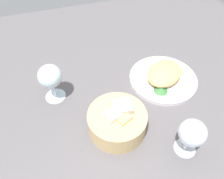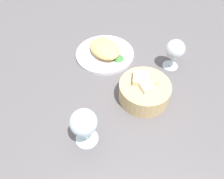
{
  "view_description": "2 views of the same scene",
  "coord_description": "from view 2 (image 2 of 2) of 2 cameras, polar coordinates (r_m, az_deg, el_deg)",
  "views": [
    {
      "loc": [
        21.07,
        41.82,
        56.56
      ],
      "look_at": [
        6.84,
        -2.45,
        4.97
      ],
      "focal_mm": 35.1,
      "sensor_mm": 36.0,
      "label": 1
    },
    {
      "loc": [
        51.14,
        -1.75,
        55.39
      ],
      "look_at": [
        9.03,
        -2.21,
        4.45
      ],
      "focal_mm": 32.06,
      "sensor_mm": 36.0,
      "label": 2
    }
  ],
  "objects": [
    {
      "name": "bread_basket",
      "position": [
        0.68,
        9.12,
        -0.29
      ],
      "size": [
        16.93,
        16.93,
        8.79
      ],
      "color": "tan",
      "rests_on": "ground_plane"
    },
    {
      "name": "ground_plane",
      "position": [
        0.76,
        1.74,
        2.61
      ],
      "size": [
        140.0,
        140.0,
        2.0
      ],
      "primitive_type": "cube",
      "color": "#5A5659"
    },
    {
      "name": "omelette",
      "position": [
        0.83,
        -2.09,
        11.66
      ],
      "size": [
        18.36,
        17.33,
        4.39
      ],
      "primitive_type": "ellipsoid",
      "rotation": [
        0.0,
        0.0,
        0.6
      ],
      "color": "#E2B46A",
      "rests_on": "plate"
    },
    {
      "name": "plate",
      "position": [
        0.85,
        -2.03,
        10.13
      ],
      "size": [
        23.93,
        23.93,
        1.4
      ],
      "primitive_type": "cylinder",
      "color": "white",
      "rests_on": "ground_plane"
    },
    {
      "name": "lettuce_garnish",
      "position": [
        0.81,
        1.37,
        9.22
      ],
      "size": [
        4.79,
        4.79,
        1.6
      ],
      "primitive_type": "cone",
      "color": "#3B7B3B",
      "rests_on": "plate"
    },
    {
      "name": "wine_glass_far",
      "position": [
        0.78,
        17.47,
        10.63
      ],
      "size": [
        7.21,
        7.21,
        12.13
      ],
      "color": "silver",
      "rests_on": "ground_plane"
    },
    {
      "name": "wine_glass_near",
      "position": [
        0.54,
        -8.04,
        -9.57
      ],
      "size": [
        7.52,
        7.52,
        13.4
      ],
      "color": "silver",
      "rests_on": "ground_plane"
    }
  ]
}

